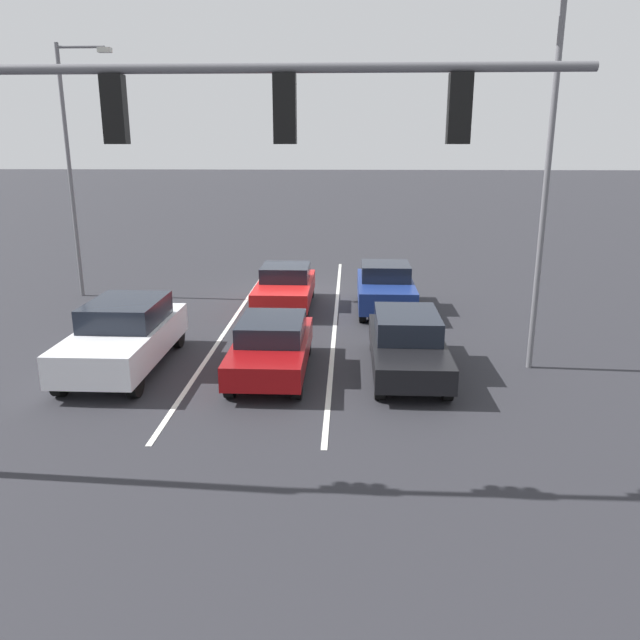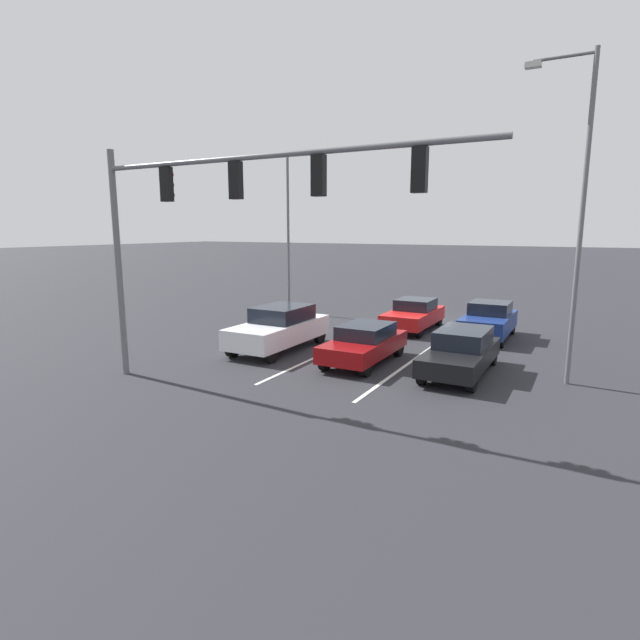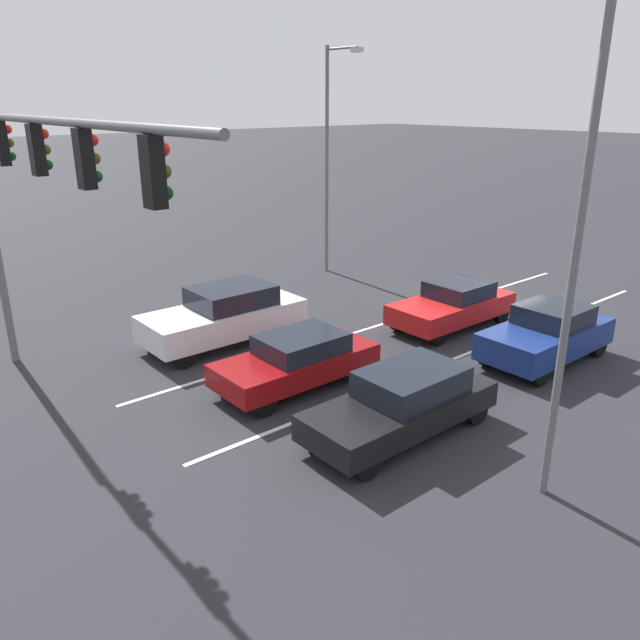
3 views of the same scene
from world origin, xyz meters
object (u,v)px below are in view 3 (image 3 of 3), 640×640
car_maroon_midlane_front (297,360)px  car_black_leftlane_front (403,402)px  traffic_signal_gantry (31,180)px  street_lamp_left_shoulder (574,194)px  car_red_midlane_second (453,304)px  street_lamp_right_shoulder (330,148)px  car_white_rightlane_front (225,315)px  car_navy_leftlane_second (547,334)px

car_maroon_midlane_front → car_black_leftlane_front: car_black_leftlane_front is taller
car_maroon_midlane_front → traffic_signal_gantry: 7.05m
traffic_signal_gantry → street_lamp_left_shoulder: 10.15m
car_maroon_midlane_front → car_red_midlane_second: (0.33, -6.41, 0.01)m
car_maroon_midlane_front → street_lamp_left_shoulder: (-6.18, -0.71, 4.64)m
street_lamp_right_shoulder → car_maroon_midlane_front: bearing=135.2°
car_black_leftlane_front → street_lamp_left_shoulder: street_lamp_left_shoulder is taller
street_lamp_right_shoulder → street_lamp_left_shoulder: bearing=153.3°
car_white_rightlane_front → car_red_midlane_second: (-3.34, -6.19, -0.14)m
car_navy_leftlane_second → street_lamp_left_shoulder: bearing=119.8°
car_white_rightlane_front → traffic_signal_gantry: size_ratio=0.41×
car_black_leftlane_front → traffic_signal_gantry: bearing=43.2°
car_black_leftlane_front → street_lamp_right_shoulder: 13.97m
car_navy_leftlane_second → street_lamp_right_shoulder: 11.70m
car_maroon_midlane_front → traffic_signal_gantry: (2.27, 4.91, 4.51)m
car_red_midlane_second → traffic_signal_gantry: 12.34m
traffic_signal_gantry → car_black_leftlane_front: bearing=-136.8°
car_black_leftlane_front → car_white_rightlane_front: size_ratio=0.94×
traffic_signal_gantry → street_lamp_left_shoulder: size_ratio=1.22×
car_red_midlane_second → car_navy_leftlane_second: bearing=175.9°
car_white_rightlane_front → car_maroon_midlane_front: bearing=176.6°
car_navy_leftlane_second → street_lamp_left_shoulder: street_lamp_left_shoulder is taller
car_maroon_midlane_front → car_black_leftlane_front: (-3.27, -0.28, 0.03)m
car_black_leftlane_front → car_white_rightlane_front: 6.93m
car_white_rightlane_front → street_lamp_right_shoulder: 9.49m
car_red_midlane_second → street_lamp_right_shoulder: street_lamp_right_shoulder is taller
car_navy_leftlane_second → street_lamp_right_shoulder: street_lamp_right_shoulder is taller
car_navy_leftlane_second → traffic_signal_gantry: bearing=64.3°
car_maroon_midlane_front → street_lamp_left_shoulder: street_lamp_left_shoulder is taller
car_maroon_midlane_front → car_white_rightlane_front: bearing=-3.4°
car_black_leftlane_front → street_lamp_left_shoulder: 5.47m
car_maroon_midlane_front → car_black_leftlane_front: bearing=-175.1°
traffic_signal_gantry → street_lamp_right_shoulder: bearing=-66.5°
car_red_midlane_second → street_lamp_right_shoulder: 8.66m
car_maroon_midlane_front → car_red_midlane_second: car_red_midlane_second is taller
car_white_rightlane_front → car_navy_leftlane_second: 8.97m
car_black_leftlane_front → car_navy_leftlane_second: (0.22, -5.89, 0.04)m
car_red_midlane_second → traffic_signal_gantry: (1.94, 11.32, 4.50)m
car_navy_leftlane_second → car_red_midlane_second: car_navy_leftlane_second is taller
street_lamp_right_shoulder → street_lamp_left_shoulder: (-13.96, 7.02, 0.41)m
car_black_leftlane_front → street_lamp_left_shoulder: size_ratio=0.47×
traffic_signal_gantry → street_lamp_right_shoulder: (5.51, -12.65, -0.29)m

